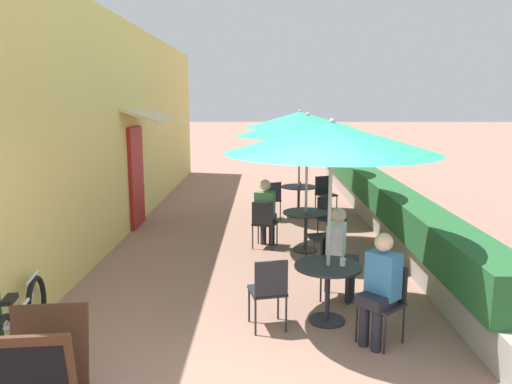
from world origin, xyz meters
TOP-DOWN VIEW (x-y plane):
  - cafe_facade_wall at (-2.54, 7.18)m, footprint 0.98×14.63m
  - planter_hedge at (2.75, 7.22)m, footprint 0.60×13.63m
  - patio_table_near at (1.06, 1.94)m, footprint 0.81×0.81m
  - patio_umbrella_near at (1.06, 1.94)m, footprint 2.45×2.45m
  - cafe_chair_near_left at (1.20, 2.67)m, footprint 0.50×0.50m
  - seated_patron_near_left at (1.30, 2.64)m, footprint 0.48×0.42m
  - cafe_chair_near_right at (0.35, 1.69)m, footprint 0.48×0.48m
  - cafe_chair_near_back at (1.62, 1.45)m, footprint 0.57×0.57m
  - seated_patron_near_back at (1.54, 1.37)m, footprint 0.51×0.51m
  - coffee_cup_near at (1.23, 1.93)m, footprint 0.07×0.07m
  - patio_table_mid at (1.03, 4.82)m, footprint 0.81×0.81m
  - patio_umbrella_mid at (1.03, 4.82)m, footprint 2.45×2.45m
  - cafe_chair_mid_left at (1.29, 4.12)m, footprint 0.49×0.49m
  - cafe_chair_mid_right at (1.51, 5.40)m, footprint 0.57×0.57m
  - cafe_chair_mid_back at (0.30, 4.95)m, footprint 0.49×0.49m
  - seated_patron_mid_back at (0.33, 5.06)m, footprint 0.41×0.47m
  - coffee_cup_mid at (1.08, 4.74)m, footprint 0.07×0.07m
  - patio_table_far at (1.09, 7.49)m, footprint 0.81×0.81m
  - patio_umbrella_far at (1.09, 7.49)m, footprint 2.45×2.45m
  - cafe_chair_far_left at (1.73, 7.88)m, footprint 0.53×0.53m
  - cafe_chair_far_right at (0.45, 7.10)m, footprint 0.53×0.53m
  - coffee_cup_far at (1.12, 7.57)m, footprint 0.07×0.07m
  - bicycle_leaning at (-2.20, 1.03)m, footprint 0.35×1.71m
  - menu_board at (-1.50, -0.04)m, footprint 0.71×0.70m

SIDE VIEW (x-z plane):
  - bicycle_leaning at x=-2.20m, z-range -0.03..0.74m
  - menu_board at x=-1.50m, z-range -0.01..0.92m
  - cafe_chair_near_left at x=1.20m, z-range 0.08..0.95m
  - cafe_chair_near_right at x=0.35m, z-range 0.08..0.95m
  - cafe_chair_near_back at x=1.62m, z-range 0.08..0.95m
  - cafe_chair_mid_left at x=1.29m, z-range 0.08..0.95m
  - cafe_chair_mid_right at x=1.51m, z-range 0.08..0.95m
  - cafe_chair_mid_back at x=0.30m, z-range 0.08..0.95m
  - cafe_chair_far_left at x=1.73m, z-range 0.08..0.95m
  - cafe_chair_far_right at x=0.45m, z-range 0.08..0.95m
  - patio_table_near at x=1.06m, z-range 0.17..0.88m
  - patio_table_mid at x=1.03m, z-range 0.17..0.88m
  - patio_table_far at x=1.09m, z-range 0.17..0.88m
  - planter_hedge at x=2.75m, z-range 0.03..1.04m
  - seated_patron_near_left at x=1.30m, z-range 0.06..1.31m
  - seated_patron_near_back at x=1.54m, z-range 0.06..1.31m
  - seated_patron_mid_back at x=0.33m, z-range 0.06..1.31m
  - coffee_cup_near at x=1.23m, z-range 0.71..0.80m
  - coffee_cup_mid at x=1.08m, z-range 0.71..0.80m
  - coffee_cup_far at x=1.12m, z-range 0.71..0.80m
  - cafe_facade_wall at x=-2.54m, z-range -0.01..4.19m
  - patio_umbrella_near at x=1.06m, z-range 1.00..3.43m
  - patio_umbrella_mid at x=1.03m, z-range 1.00..3.43m
  - patio_umbrella_far at x=1.09m, z-range 1.00..3.43m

